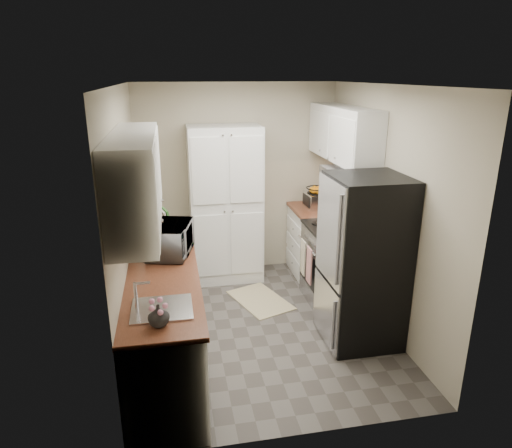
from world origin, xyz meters
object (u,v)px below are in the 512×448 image
pantry_cabinet (226,205)px  refrigerator (363,261)px  microwave (170,239)px  electric_range (336,264)px  wine_bottle (156,221)px  toaster_oven (316,200)px

pantry_cabinet → refrigerator: 2.07m
refrigerator → microwave: bearing=168.7°
microwave → pantry_cabinet: bearing=-14.6°
electric_range → refrigerator: refrigerator is taller
refrigerator → wine_bottle: size_ratio=5.39×
electric_range → microwave: bearing=-167.1°
electric_range → wine_bottle: size_ratio=3.59×
electric_range → microwave: 2.02m
refrigerator → toaster_oven: refrigerator is taller
pantry_cabinet → refrigerator: (1.14, -1.73, -0.15)m
electric_range → wine_bottle: wine_bottle is taller
refrigerator → microwave: size_ratio=3.09×
microwave → toaster_oven: (1.90, 1.30, -0.05)m
electric_range → microwave: size_ratio=2.06×
pantry_cabinet → refrigerator: pantry_cabinet is taller
pantry_cabinet → toaster_oven: size_ratio=5.90×
electric_range → wine_bottle: (-2.02, 0.18, 0.60)m
refrigerator → wine_bottle: bearing=153.8°
electric_range → wine_bottle: 2.12m
wine_bottle → microwave: bearing=-77.0°
electric_range → refrigerator: (-0.03, -0.80, 0.37)m
wine_bottle → pantry_cabinet: bearing=41.4°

